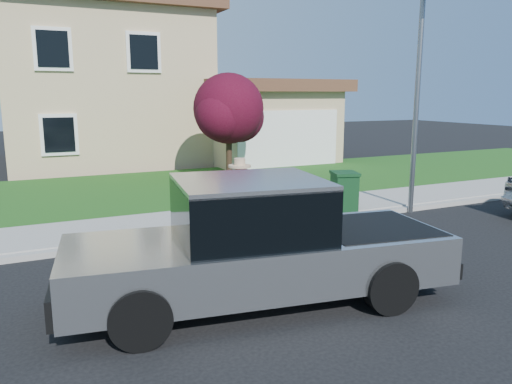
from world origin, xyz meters
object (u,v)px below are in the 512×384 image
(woman, at_px, (240,206))
(ornamental_tree, at_px, (230,112))
(street_lamp, at_px, (419,91))
(trash_bin, at_px, (344,191))
(pickup_truck, at_px, (258,246))

(woman, distance_m, ornamental_tree, 7.85)
(ornamental_tree, height_order, street_lamp, street_lamp)
(ornamental_tree, bearing_deg, trash_bin, -83.93)
(woman, xyz_separation_m, street_lamp, (5.25, 0.84, 2.26))
(trash_bin, height_order, street_lamp, street_lamp)
(woman, distance_m, street_lamp, 5.78)
(pickup_truck, xyz_separation_m, trash_bin, (4.23, 3.79, -0.21))
(pickup_truck, bearing_deg, woman, 80.30)
(street_lamp, bearing_deg, pickup_truck, -144.94)
(ornamental_tree, distance_m, street_lamp, 6.84)
(woman, bearing_deg, pickup_truck, 72.13)
(woman, bearing_deg, ornamental_tree, -110.80)
(pickup_truck, xyz_separation_m, woman, (0.83, 2.54, -0.01))
(pickup_truck, height_order, ornamental_tree, ornamental_tree)
(trash_bin, bearing_deg, woman, -141.65)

